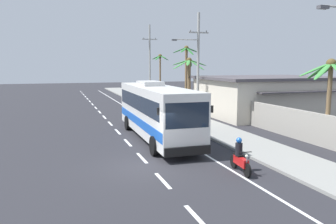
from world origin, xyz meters
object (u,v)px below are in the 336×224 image
Objects in this scene: motorcycle_beside_bus at (146,109)px; palm_nearest at (160,65)px; motorcycle_trailing at (240,158)px; utility_pole_far at (150,61)px; palm_fourth at (330,80)px; palm_second at (186,65)px; palm_third at (189,74)px; coach_bus_foreground at (156,109)px; utility_pole_mid at (197,62)px; roadside_building at (266,96)px; pedestrian_midwalk at (157,100)px; pedestrian_near_kerb at (165,99)px.

motorcycle_beside_bus is 0.31× the size of palm_nearest.
motorcycle_trailing is (-0.29, -17.77, -0.03)m from motorcycle_beside_bus.
utility_pole_far reaches higher than palm_fourth.
motorcycle_beside_bus is 0.28× the size of palm_second.
palm_third is at bearing 18.80° from motorcycle_beside_bus.
motorcycle_trailing is at bearing -90.92° from motorcycle_beside_bus.
utility_pole_far is (6.58, 25.72, 3.44)m from coach_bus_foreground.
utility_pole_mid is 1.34× the size of palm_second.
roadside_building is at bearing 71.08° from palm_fourth.
palm_fourth is (7.18, 2.56, 3.27)m from motorcycle_trailing.
palm_fourth is at bearing -89.55° from palm_nearest.
pedestrian_midwalk is (2.60, 22.04, 0.38)m from motorcycle_trailing.
palm_nearest is (6.64, 17.20, 4.05)m from motorcycle_beside_bus.
motorcycle_beside_bus is 0.36× the size of palm_third.
motorcycle_beside_bus is at bearing 164.28° from roadside_building.
palm_second is at bearing -3.79° from pedestrian_midwalk.
pedestrian_near_kerb is 5.90m from palm_second.
motorcycle_trailing is 20.45m from palm_third.
palm_second is at bearing 89.65° from palm_fourth.
palm_third reaches higher than coach_bus_foreground.
utility_pole_mid reaches higher than motorcycle_trailing.
coach_bus_foreground is 10.84m from utility_pole_mid.
pedestrian_near_kerb is 0.25× the size of palm_nearest.
palm_third reaches higher than motorcycle_beside_bus.
motorcycle_beside_bus is 0.16× the size of roadside_building.
palm_second reaches higher than motorcycle_trailing.
palm_fourth is (2.21, -31.04, -1.43)m from utility_pole_far.
palm_second is (8.93, 17.53, 2.91)m from coach_bus_foreground.
pedestrian_near_kerb is 4.56m from palm_third.
palm_fourth reaches higher than motorcycle_beside_bus.
utility_pole_far is 2.03× the size of palm_fourth.
palm_fourth is (1.86, -16.93, 0.07)m from palm_third.
palm_nearest is at bearing 102.23° from roadside_building.
pedestrian_midwalk is 12.57m from utility_pole_far.
pedestrian_near_kerb is 20.61m from palm_fourth.
utility_pole_far is (0.21, 17.52, 0.33)m from utility_pole_mid.
palm_second is at bearing 62.99° from coach_bus_foreground.
motorcycle_beside_bus is at bearing -106.51° from utility_pole_far.
motorcycle_trailing is 17.34m from utility_pole_mid.
coach_bus_foreground is 2.29× the size of palm_fourth.
pedestrian_midwalk is at bearing 103.24° from palm_fourth.
coach_bus_foreground reaches higher than pedestrian_midwalk.
motorcycle_beside_bus is at bearing -111.11° from palm_nearest.
utility_pole_mid is 1.86× the size of palm_fourth.
utility_pole_far reaches higher than motorcycle_beside_bus.
pedestrian_near_kerb is 0.97× the size of pedestrian_midwalk.
palm_third is 7.96m from roadside_building.
pedestrian_near_kerb is at bearing 133.40° from roadside_building.
palm_nearest reaches higher than roadside_building.
pedestrian_midwalk is 6.94m from palm_second.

